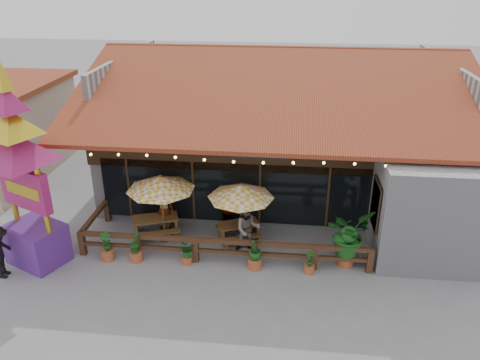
# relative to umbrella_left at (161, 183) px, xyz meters

# --- Properties ---
(ground) EXTENTS (100.00, 100.00, 0.00)m
(ground) POSITION_rel_umbrella_left_xyz_m (3.92, -0.78, -2.27)
(ground) COLOR gray
(ground) RESTS_ON ground
(restaurant_building) EXTENTS (15.50, 14.73, 6.09)m
(restaurant_building) POSITION_rel_umbrella_left_xyz_m (4.18, 5.83, -0.07)
(restaurant_building) COLOR #BBBBC0
(restaurant_building) RESTS_ON ground
(patio_railing) EXTENTS (10.00, 2.60, 0.92)m
(patio_railing) POSITION_rel_umbrella_left_xyz_m (1.67, -1.04, -1.66)
(patio_railing) COLOR #4E2D1B
(patio_railing) RESTS_ON ground
(umbrella_left) EXTENTS (3.21, 3.21, 2.61)m
(umbrella_left) POSITION_rel_umbrella_left_xyz_m (0.00, 0.00, 0.00)
(umbrella_left) COLOR brown
(umbrella_left) RESTS_ON ground
(umbrella_right) EXTENTS (2.43, 2.43, 2.48)m
(umbrella_right) POSITION_rel_umbrella_left_xyz_m (2.85, -0.11, -0.11)
(umbrella_right) COLOR brown
(umbrella_right) RESTS_ON ground
(picnic_table_left) EXTENTS (2.00, 1.86, 0.79)m
(picnic_table_left) POSITION_rel_umbrella_left_xyz_m (-0.36, 0.19, -1.74)
(picnic_table_left) COLOR brown
(picnic_table_left) RESTS_ON ground
(picnic_table_right) EXTENTS (1.84, 1.73, 0.70)m
(picnic_table_right) POSITION_rel_umbrella_left_xyz_m (2.73, 0.23, -1.80)
(picnic_table_right) COLOR brown
(picnic_table_right) RESTS_ON ground
(thai_sign_tower) EXTENTS (3.64, 3.64, 7.44)m
(thai_sign_tower) POSITION_rel_umbrella_left_xyz_m (-3.91, -1.81, 1.66)
(thai_sign_tower) COLOR #552383
(thai_sign_tower) RESTS_ON ground
(tropical_plant) EXTENTS (1.92, 1.95, 2.03)m
(tropical_plant) POSITION_rel_umbrella_left_xyz_m (6.49, -0.92, -1.11)
(tropical_plant) COLOR #9C4E2A
(tropical_plant) RESTS_ON ground
(diner_a) EXTENTS (0.73, 0.51, 1.90)m
(diner_a) POSITION_rel_umbrella_left_xyz_m (-0.09, 0.50, -1.32)
(diner_a) COLOR #352111
(diner_a) RESTS_ON ground
(diner_b) EXTENTS (1.00, 0.85, 1.80)m
(diner_b) POSITION_rel_umbrella_left_xyz_m (3.12, -0.45, -1.37)
(diner_b) COLOR #352111
(diner_b) RESTS_ON ground
(diner_c) EXTENTS (1.19, 0.73, 1.88)m
(diner_c) POSITION_rel_umbrella_left_xyz_m (2.27, 0.92, -1.33)
(diner_c) COLOR #352111
(diner_c) RESTS_ON ground
(pedestrian) EXTENTS (0.77, 1.23, 1.82)m
(pedestrian) POSITION_rel_umbrella_left_xyz_m (-4.60, -2.76, -1.36)
(pedestrian) COLOR black
(pedestrian) RESTS_ON ground
(planter_a) EXTENTS (0.44, 0.44, 1.09)m
(planter_a) POSITION_rel_umbrella_left_xyz_m (-1.61, -1.50, -1.81)
(planter_a) COLOR #9C4E2A
(planter_a) RESTS_ON ground
(planter_b) EXTENTS (0.45, 0.45, 1.11)m
(planter_b) POSITION_rel_umbrella_left_xyz_m (-0.62, -1.45, -1.77)
(planter_b) COLOR #9C4E2A
(planter_b) RESTS_ON ground
(planter_c) EXTENTS (0.67, 0.63, 0.88)m
(planter_c) POSITION_rel_umbrella_left_xyz_m (1.15, -1.45, -1.78)
(planter_c) COLOR #9C4E2A
(planter_c) RESTS_ON ground
(planter_d) EXTENTS (0.60, 0.60, 1.12)m
(planter_d) POSITION_rel_umbrella_left_xyz_m (3.46, -1.46, -1.73)
(planter_d) COLOR #9C4E2A
(planter_d) RESTS_ON ground
(planter_e) EXTENTS (0.35, 0.37, 0.86)m
(planter_e) POSITION_rel_umbrella_left_xyz_m (5.25, -1.54, -1.91)
(planter_e) COLOR #9C4E2A
(planter_e) RESTS_ON ground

